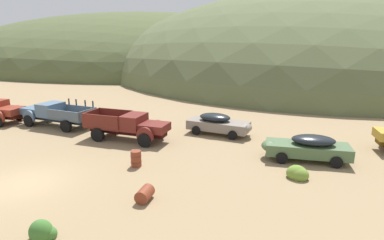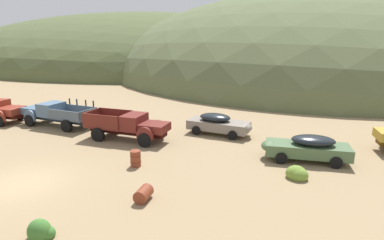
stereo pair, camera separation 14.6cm
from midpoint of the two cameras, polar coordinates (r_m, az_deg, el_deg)
name	(u,v)px [view 1 (the left image)]	position (r m, az deg, el deg)	size (l,w,h in m)	color
ground_plane	(24,184)	(18.29, -28.01, -10.03)	(300.00, 300.00, 0.00)	#937A56
hill_center	(140,64)	(89.12, -9.30, 9.92)	(104.33, 77.59, 26.34)	#4C5633
hill_distant	(302,70)	(75.75, 18.95, 8.51)	(79.87, 89.00, 31.52)	#56603D
truck_chalk_blue	(52,114)	(28.50, -23.78, 1.04)	(6.72, 3.10, 2.16)	#262D39
truck_oxblood	(132,126)	(22.75, -10.79, -1.14)	(6.13, 2.71, 1.91)	black
car_primer_gray	(220,124)	(23.85, 4.84, -0.68)	(5.03, 2.52, 1.57)	slate
car_weathered_green	(305,147)	(19.95, 19.32, -4.58)	(5.07, 2.02, 1.57)	#47603D
oil_drum_tipped	(145,194)	(14.76, -8.73, -12.95)	(0.63, 0.92, 0.62)	brown
oil_drum_foreground	(136,159)	(18.38, -10.18, -6.79)	(0.63, 0.63, 0.92)	brown
bush_lone_scrub	(298,174)	(17.60, 18.12, -9.13)	(1.14, 1.04, 0.85)	olive
bush_between_trucks	(42,232)	(13.47, -25.54, -17.65)	(0.98, 0.78, 0.93)	#3D702D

